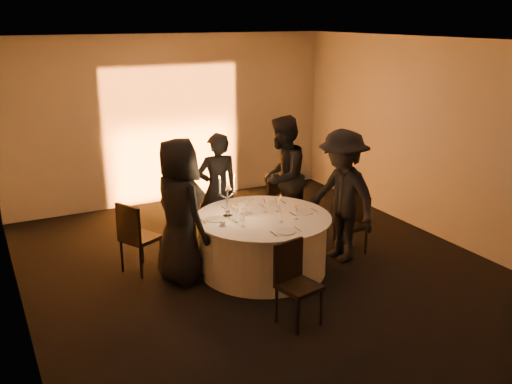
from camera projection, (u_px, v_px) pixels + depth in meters
name	position (u px, v px, depth m)	size (l,w,h in m)	color
floor	(263.00, 270.00, 7.71)	(7.00, 7.00, 0.00)	black
ceiling	(264.00, 41.00, 6.82)	(7.00, 7.00, 0.00)	silver
wall_back	(172.00, 120.00, 10.24)	(7.00, 7.00, 0.00)	beige
wall_front	(480.00, 265.00, 4.29)	(7.00, 7.00, 0.00)	beige
wall_left	(10.00, 195.00, 5.96)	(7.00, 7.00, 0.00)	beige
wall_right	(439.00, 140.00, 8.57)	(7.00, 7.00, 0.00)	beige
uplighter_fixture	(181.00, 201.00, 10.41)	(0.25, 0.12, 0.10)	black
banquet_table	(263.00, 244.00, 7.60)	(1.80, 1.80, 0.77)	black
chair_left	(136.00, 234.00, 7.47)	(0.57, 0.57, 0.97)	black
chair_back_left	(182.00, 207.00, 8.60)	(0.52, 0.52, 0.93)	black
chair_back_right	(268.00, 202.00, 8.96)	(0.52, 0.52, 0.87)	black
chair_right	(355.00, 221.00, 8.17)	(0.39, 0.39, 0.86)	black
chair_front	(295.00, 278.00, 6.28)	(0.48, 0.48, 0.93)	black
guest_left	(180.00, 211.00, 7.16)	(0.92, 0.60, 1.88)	black
guest_back_left	(218.00, 189.00, 8.38)	(0.62, 0.41, 1.69)	black
guest_back_right	(282.00, 177.00, 8.67)	(0.91, 0.71, 1.88)	black
guest_right	(342.00, 196.00, 7.81)	(1.19, 0.69, 1.85)	black
plate_left	(216.00, 219.00, 7.36)	(0.36, 0.25, 0.01)	white
plate_back_left	(235.00, 206.00, 7.85)	(0.36, 0.28, 0.08)	white
plate_back_right	(272.00, 204.00, 7.97)	(0.35, 0.25, 0.01)	white
plate_right	(303.00, 212.00, 7.63)	(0.36, 0.25, 0.01)	white
plate_front	(286.00, 231.00, 6.94)	(0.36, 0.25, 0.01)	white
coffee_cup	(223.00, 224.00, 7.14)	(0.11, 0.11, 0.07)	white
candelabra	(227.00, 201.00, 7.40)	(0.26, 0.13, 0.62)	silver
wine_glass_a	(277.00, 202.00, 7.62)	(0.07, 0.07, 0.19)	silver
wine_glass_b	(297.00, 209.00, 7.33)	(0.07, 0.07, 0.19)	silver
wine_glass_c	(266.00, 202.00, 7.60)	(0.07, 0.07, 0.19)	silver
wine_glass_d	(281.00, 212.00, 7.24)	(0.07, 0.07, 0.19)	silver
wine_glass_e	(279.00, 199.00, 7.76)	(0.07, 0.07, 0.19)	silver
wine_glass_f	(243.00, 217.00, 7.07)	(0.07, 0.07, 0.19)	silver
wine_glass_g	(233.00, 210.00, 7.31)	(0.07, 0.07, 0.19)	silver
wine_glass_h	(251.00, 203.00, 7.57)	(0.07, 0.07, 0.19)	silver
wine_glass_i	(236.00, 212.00, 7.22)	(0.07, 0.07, 0.19)	silver
tumbler_a	(245.00, 212.00, 7.51)	(0.07, 0.07, 0.09)	silver
tumbler_b	(242.00, 217.00, 7.33)	(0.07, 0.07, 0.09)	silver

